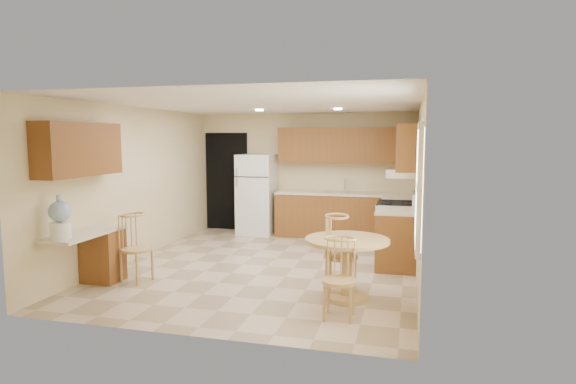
% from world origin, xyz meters
% --- Properties ---
extents(floor, '(5.50, 5.50, 0.00)m').
position_xyz_m(floor, '(0.00, 0.00, 0.00)').
color(floor, tan).
rests_on(floor, ground).
extents(ceiling, '(4.50, 5.50, 0.02)m').
position_xyz_m(ceiling, '(0.00, 0.00, 2.50)').
color(ceiling, white).
rests_on(ceiling, wall_back).
extents(wall_back, '(4.50, 0.02, 2.50)m').
position_xyz_m(wall_back, '(0.00, 2.75, 1.25)').
color(wall_back, beige).
rests_on(wall_back, floor).
extents(wall_front, '(4.50, 0.02, 2.50)m').
position_xyz_m(wall_front, '(0.00, -2.75, 1.25)').
color(wall_front, beige).
rests_on(wall_front, floor).
extents(wall_left, '(0.02, 5.50, 2.50)m').
position_xyz_m(wall_left, '(-2.25, 0.00, 1.25)').
color(wall_left, beige).
rests_on(wall_left, floor).
extents(wall_right, '(0.02, 5.50, 2.50)m').
position_xyz_m(wall_right, '(2.25, 0.00, 1.25)').
color(wall_right, beige).
rests_on(wall_right, floor).
extents(doorway, '(0.90, 0.02, 2.10)m').
position_xyz_m(doorway, '(-1.75, 2.73, 1.05)').
color(doorway, black).
rests_on(doorway, floor).
extents(base_cab_back, '(2.75, 0.60, 0.87)m').
position_xyz_m(base_cab_back, '(0.88, 2.45, 0.43)').
color(base_cab_back, brown).
rests_on(base_cab_back, floor).
extents(counter_back, '(2.75, 0.63, 0.04)m').
position_xyz_m(counter_back, '(0.88, 2.45, 0.89)').
color(counter_back, beige).
rests_on(counter_back, base_cab_back).
extents(base_cab_right_a, '(0.60, 0.59, 0.87)m').
position_xyz_m(base_cab_right_a, '(1.95, 1.85, 0.43)').
color(base_cab_right_a, brown).
rests_on(base_cab_right_a, floor).
extents(counter_right_a, '(0.63, 0.59, 0.04)m').
position_xyz_m(counter_right_a, '(1.95, 1.85, 0.89)').
color(counter_right_a, beige).
rests_on(counter_right_a, base_cab_right_a).
extents(base_cab_right_b, '(0.60, 0.80, 0.87)m').
position_xyz_m(base_cab_right_b, '(1.95, 0.40, 0.43)').
color(base_cab_right_b, brown).
rests_on(base_cab_right_b, floor).
extents(counter_right_b, '(0.63, 0.80, 0.04)m').
position_xyz_m(counter_right_b, '(1.95, 0.40, 0.89)').
color(counter_right_b, beige).
rests_on(counter_right_b, base_cab_right_b).
extents(upper_cab_back, '(2.75, 0.33, 0.70)m').
position_xyz_m(upper_cab_back, '(0.88, 2.58, 1.85)').
color(upper_cab_back, brown).
rests_on(upper_cab_back, wall_back).
extents(upper_cab_right, '(0.33, 2.42, 0.70)m').
position_xyz_m(upper_cab_right, '(2.08, 1.21, 1.85)').
color(upper_cab_right, brown).
rests_on(upper_cab_right, wall_right).
extents(upper_cab_left, '(0.33, 1.40, 0.70)m').
position_xyz_m(upper_cab_left, '(-2.08, -1.60, 1.85)').
color(upper_cab_left, brown).
rests_on(upper_cab_left, wall_left).
extents(sink, '(0.78, 0.44, 0.01)m').
position_xyz_m(sink, '(0.85, 2.45, 0.91)').
color(sink, silver).
rests_on(sink, counter_back).
extents(range_hood, '(0.50, 0.76, 0.14)m').
position_xyz_m(range_hood, '(2.00, 1.18, 1.42)').
color(range_hood, silver).
rests_on(range_hood, upper_cab_right).
extents(desk_pedestal, '(0.48, 0.42, 0.72)m').
position_xyz_m(desk_pedestal, '(-2.00, -1.32, 0.36)').
color(desk_pedestal, brown).
rests_on(desk_pedestal, floor).
extents(desk_top, '(0.50, 1.20, 0.04)m').
position_xyz_m(desk_top, '(-2.00, -1.70, 0.75)').
color(desk_top, beige).
rests_on(desk_top, desk_pedestal).
extents(window, '(0.06, 1.12, 1.30)m').
position_xyz_m(window, '(2.23, -1.85, 1.50)').
color(window, white).
rests_on(window, wall_right).
extents(can_light_a, '(0.14, 0.14, 0.02)m').
position_xyz_m(can_light_a, '(-0.50, 1.20, 2.48)').
color(can_light_a, white).
rests_on(can_light_a, ceiling).
extents(can_light_b, '(0.14, 0.14, 0.02)m').
position_xyz_m(can_light_b, '(0.90, 1.20, 2.48)').
color(can_light_b, white).
rests_on(can_light_b, ceiling).
extents(refrigerator, '(0.73, 0.71, 1.65)m').
position_xyz_m(refrigerator, '(-0.95, 2.40, 0.83)').
color(refrigerator, white).
rests_on(refrigerator, floor).
extents(stove, '(0.65, 0.76, 1.09)m').
position_xyz_m(stove, '(1.92, 1.18, 0.47)').
color(stove, white).
rests_on(stove, floor).
extents(dining_table, '(1.04, 1.04, 0.77)m').
position_xyz_m(dining_table, '(1.40, -1.24, 0.50)').
color(dining_table, tan).
rests_on(dining_table, floor).
extents(chair_table_a, '(0.44, 0.57, 1.00)m').
position_xyz_m(chair_table_a, '(1.29, -1.09, 0.61)').
color(chair_table_a, tan).
rests_on(chair_table_a, floor).
extents(chair_table_b, '(0.40, 0.40, 0.90)m').
position_xyz_m(chair_table_b, '(1.40, -1.98, 0.55)').
color(chair_table_b, tan).
rests_on(chair_table_b, floor).
extents(chair_desk, '(0.41, 0.54, 0.94)m').
position_xyz_m(chair_desk, '(-1.55, -1.29, 0.57)').
color(chair_desk, tan).
rests_on(chair_desk, floor).
extents(water_crock, '(0.26, 0.26, 0.54)m').
position_xyz_m(water_crock, '(-2.00, -2.12, 1.02)').
color(water_crock, white).
rests_on(water_crock, desk_top).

